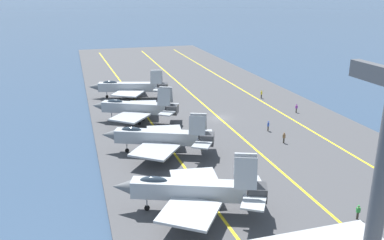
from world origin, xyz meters
The scene contains 14 objects.
ground_plane centered at (0.00, 0.00, 0.00)m, with size 2000.00×2000.00×0.00m, color #2D425B.
carrier_deck centered at (0.00, 0.00, 0.20)m, with size 192.79×46.16×0.40m, color #424244.
deck_stripe_foul_line centered at (0.00, -12.69, 0.40)m, with size 173.51×0.36×0.01m, color yellow.
deck_stripe_centerline centered at (0.00, 0.00, 0.40)m, with size 173.51×0.36×0.01m, color yellow.
deck_stripe_edge_line centered at (0.00, 12.69, 0.40)m, with size 173.51×0.36×0.01m, color yellow.
parked_jet_nearest centered at (-30.60, 14.32, 3.16)m, with size 13.58×16.63×6.95m.
parked_jet_second centered at (-13.62, 14.29, 3.02)m, with size 14.06×16.61×6.26m.
parked_jet_third centered at (1.73, 15.24, 3.18)m, with size 13.85×15.82×6.71m.
parked_jet_fourth centered at (19.20, 13.97, 2.86)m, with size 12.97×17.46×6.09m.
crew_blue_vest centered at (-9.07, -5.52, 1.37)m, with size 0.46×0.44×1.76m.
crew_yellow_vest centered at (10.71, -13.72, 1.40)m, with size 0.45×0.45×1.82m.
crew_green_vest centered at (-36.81, -2.14, 1.31)m, with size 0.34×0.43×1.66m.
crew_brown_vest centered at (-14.84, -5.37, 1.36)m, with size 0.46×0.44×1.76m.
crew_purple_vest centered at (-0.93, -15.61, 1.34)m, with size 0.34×0.43×1.72m.
Camera 1 is at (-67.90, 25.17, 23.80)m, focal length 38.00 mm.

